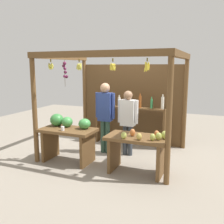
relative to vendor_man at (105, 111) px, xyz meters
name	(u,v)px	position (x,y,z in m)	size (l,w,h in m)	color
ground_plane	(116,154)	(0.27, -0.02, -0.99)	(12.00, 12.00, 0.00)	gray
market_stall	(123,94)	(0.26, 0.45, 0.38)	(2.89, 2.26, 2.30)	brown
fruit_counter_left	(68,132)	(-0.53, -0.78, -0.36)	(1.16, 0.65, 0.99)	brown
fruit_counter_right	(138,146)	(1.05, -0.83, -0.46)	(1.16, 0.64, 0.87)	brown
bottle_shelf_unit	(130,115)	(0.33, 0.79, -0.20)	(1.85, 0.22, 1.36)	brown
vendor_man	(105,111)	(0.00, 0.00, 0.00)	(0.48, 0.22, 1.65)	#325140
vendor_woman	(128,118)	(0.54, 0.05, -0.11)	(0.48, 0.20, 1.48)	#343B43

